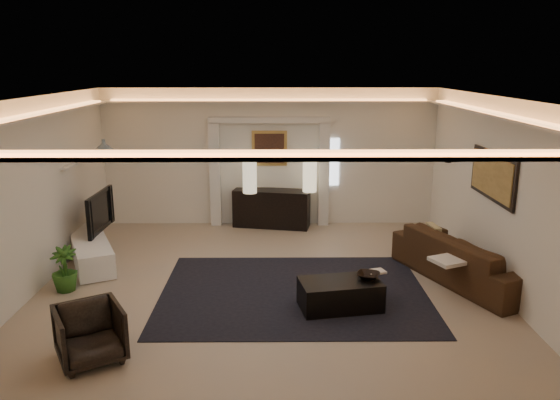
{
  "coord_description": "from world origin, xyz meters",
  "views": [
    {
      "loc": [
        0.13,
        -7.77,
        3.36
      ],
      "look_at": [
        0.2,
        0.6,
        1.25
      ],
      "focal_mm": 34.54,
      "sensor_mm": 36.0,
      "label": 1
    }
  ],
  "objects_px": {
    "sofa": "(465,258)",
    "armchair": "(90,334)",
    "console": "(272,208)",
    "coffee_table": "(340,295)"
  },
  "relations": [
    {
      "from": "sofa",
      "to": "armchair",
      "type": "relative_size",
      "value": 3.46
    },
    {
      "from": "console",
      "to": "armchair",
      "type": "xyz_separation_m",
      "value": [
        -2.06,
        -5.35,
        -0.07
      ]
    },
    {
      "from": "sofa",
      "to": "coffee_table",
      "type": "distance_m",
      "value": 2.35
    },
    {
      "from": "sofa",
      "to": "coffee_table",
      "type": "relative_size",
      "value": 2.26
    },
    {
      "from": "console",
      "to": "sofa",
      "type": "height_order",
      "value": "console"
    },
    {
      "from": "armchair",
      "to": "coffee_table",
      "type": "bearing_deg",
      "value": -6.36
    },
    {
      "from": "sofa",
      "to": "console",
      "type": "bearing_deg",
      "value": 22.53
    },
    {
      "from": "console",
      "to": "sofa",
      "type": "distance_m",
      "value": 4.31
    },
    {
      "from": "console",
      "to": "armchair",
      "type": "distance_m",
      "value": 5.73
    },
    {
      "from": "sofa",
      "to": "armchair",
      "type": "bearing_deg",
      "value": 90.94
    }
  ]
}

